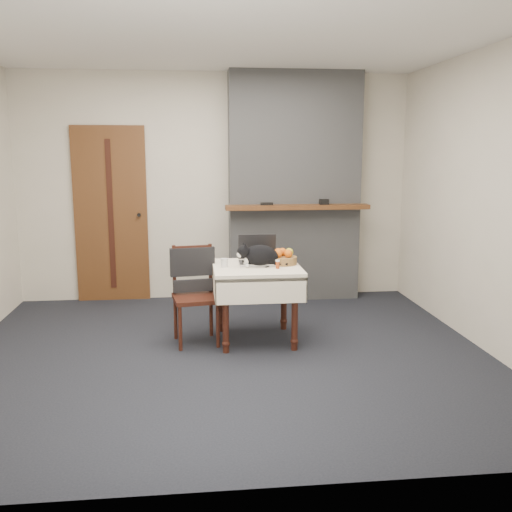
# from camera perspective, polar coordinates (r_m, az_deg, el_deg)

# --- Properties ---
(ground) EXTENTS (4.50, 4.50, 0.00)m
(ground) POSITION_cam_1_polar(r_m,az_deg,el_deg) (4.98, -2.95, -9.76)
(ground) COLOR black
(ground) RESTS_ON ground
(room_shell) EXTENTS (4.52, 4.01, 2.61)m
(room_shell) POSITION_cam_1_polar(r_m,az_deg,el_deg) (5.13, -3.45, 10.94)
(room_shell) COLOR beige
(room_shell) RESTS_ON ground
(door) EXTENTS (0.82, 0.10, 2.00)m
(door) POSITION_cam_1_polar(r_m,az_deg,el_deg) (6.74, -14.29, 4.03)
(door) COLOR brown
(door) RESTS_ON ground
(chimney) EXTENTS (1.62, 0.48, 2.60)m
(chimney) POSITION_cam_1_polar(r_m,az_deg,el_deg) (6.63, 3.84, 6.81)
(chimney) COLOR gray
(chimney) RESTS_ON ground
(side_table) EXTENTS (0.78, 0.78, 0.70)m
(side_table) POSITION_cam_1_polar(r_m,az_deg,el_deg) (5.16, 0.06, -2.21)
(side_table) COLOR #34120E
(side_table) RESTS_ON ground
(laptop) EXTENTS (0.36, 0.31, 0.26)m
(laptop) POSITION_cam_1_polar(r_m,az_deg,el_deg) (5.25, 0.18, -0.01)
(laptop) COLOR #B7B7BC
(laptop) RESTS_ON side_table
(cat) EXTENTS (0.46, 0.23, 0.22)m
(cat) POSITION_cam_1_polar(r_m,az_deg,el_deg) (5.11, 0.46, 0.03)
(cat) COLOR black
(cat) RESTS_ON side_table
(cream_jar) EXTENTS (0.07, 0.07, 0.08)m
(cream_jar) POSITION_cam_1_polar(r_m,az_deg,el_deg) (5.08, -3.18, -0.69)
(cream_jar) COLOR silver
(cream_jar) RESTS_ON side_table
(pill_bottle) EXTENTS (0.04, 0.04, 0.08)m
(pill_bottle) POSITION_cam_1_polar(r_m,az_deg,el_deg) (5.01, 2.17, -0.81)
(pill_bottle) COLOR #993812
(pill_bottle) RESTS_ON side_table
(fruit_basket) EXTENTS (0.25, 0.25, 0.14)m
(fruit_basket) POSITION_cam_1_polar(r_m,az_deg,el_deg) (5.21, 2.74, -0.19)
(fruit_basket) COLOR olive
(fruit_basket) RESTS_ON side_table
(desk_clutter) EXTENTS (0.14, 0.11, 0.01)m
(desk_clutter) POSITION_cam_1_polar(r_m,az_deg,el_deg) (5.21, 1.71, -0.77)
(desk_clutter) COLOR black
(desk_clutter) RESTS_ON side_table
(chair) EXTENTS (0.45, 0.44, 0.88)m
(chair) POSITION_cam_1_polar(r_m,az_deg,el_deg) (5.20, -6.23, -2.45)
(chair) COLOR #34120E
(chair) RESTS_ON ground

